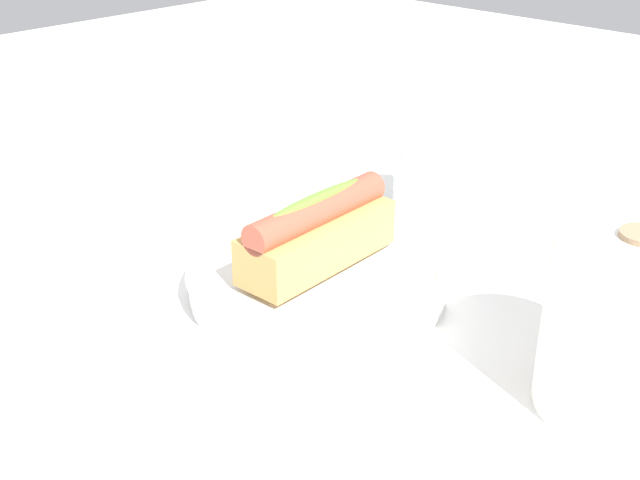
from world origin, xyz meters
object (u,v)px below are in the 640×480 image
Objects in this scene: hotdog_front at (320,232)px; water_glass at (426,176)px; paper_towel_roll at (627,326)px; serving_bowl at (320,276)px.

water_glass is at bearing -168.59° from hotdog_front.
hotdog_front is at bearing 11.41° from water_glass.
paper_towel_roll is at bearing 59.06° from water_glass.
water_glass is at bearing -168.59° from serving_bowl.
paper_towel_roll is (0.18, 0.30, 0.03)m from water_glass.
serving_bowl is 0.26m from paper_towel_roll.
paper_towel_roll reaches higher than hotdog_front.
water_glass is 0.35m from paper_towel_roll.
water_glass is 0.67× the size of paper_towel_roll.
paper_towel_roll is at bearing 95.77° from hotdog_front.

